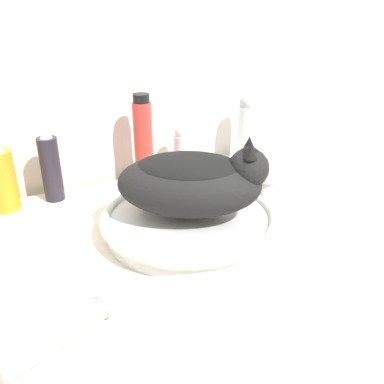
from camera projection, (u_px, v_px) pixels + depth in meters
wall_back at (131, 57)px, 1.05m from camera, size 8.00×0.05×2.40m
vanity_counter at (192, 363)px, 1.10m from camera, size 0.94×0.58×0.89m
sink_basin at (189, 220)px, 0.85m from camera, size 0.37×0.37×0.04m
cat at (193, 180)px, 0.81m from camera, size 0.34×0.36×0.16m
faucet at (262, 174)px, 0.94m from camera, size 0.16×0.06×0.15m
shampoo_bottle_tall at (143, 141)px, 1.05m from camera, size 0.05×0.05×0.24m
lotion_bottle_white at (246, 129)px, 1.19m from camera, size 0.05×0.05×0.20m
hairspray_can_black at (51, 168)px, 0.97m from camera, size 0.05×0.05×0.18m
spray_bottle_trigger at (1, 179)px, 0.92m from camera, size 0.07×0.07×0.16m
deodorant_stick at (183, 150)px, 1.12m from camera, size 0.05×0.05×0.15m
cream_tube at (62, 333)px, 0.57m from camera, size 0.18×0.10×0.04m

